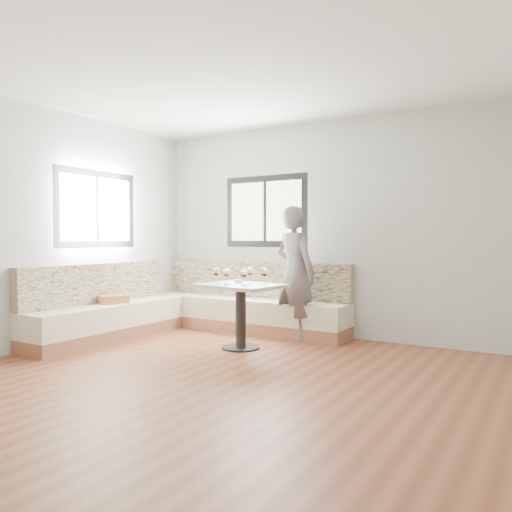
% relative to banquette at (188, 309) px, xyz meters
% --- Properties ---
extents(room, '(5.01, 5.01, 2.81)m').
position_rel_banquette_xyz_m(room, '(1.51, -1.55, 1.08)').
color(room, brown).
rests_on(room, ground).
extents(banquette, '(2.90, 2.80, 0.95)m').
position_rel_banquette_xyz_m(banquette, '(0.00, 0.00, 0.00)').
color(banquette, '#935D3F').
rests_on(banquette, ground).
extents(table, '(0.99, 0.81, 0.75)m').
position_rel_banquette_xyz_m(table, '(1.07, -0.36, 0.23)').
color(table, black).
rests_on(table, ground).
extents(person, '(0.71, 0.58, 1.68)m').
position_rel_banquette_xyz_m(person, '(1.37, 0.43, 0.51)').
color(person, '#635B5C').
rests_on(person, ground).
extents(olive_ramekin, '(0.10, 0.10, 0.04)m').
position_rel_banquette_xyz_m(olive_ramekin, '(0.98, -0.26, 0.43)').
color(olive_ramekin, white).
rests_on(olive_ramekin, table).
extents(wine_glass_a, '(0.09, 0.09, 0.19)m').
position_rel_banquette_xyz_m(wine_glass_a, '(0.78, -0.45, 0.55)').
color(wine_glass_a, white).
rests_on(wine_glass_a, table).
extents(wine_glass_b, '(0.09, 0.09, 0.19)m').
position_rel_banquette_xyz_m(wine_glass_b, '(1.00, -0.54, 0.55)').
color(wine_glass_b, white).
rests_on(wine_glass_b, table).
extents(wine_glass_c, '(0.09, 0.09, 0.19)m').
position_rel_banquette_xyz_m(wine_glass_c, '(1.22, -0.52, 0.55)').
color(wine_glass_c, white).
rests_on(wine_glass_c, table).
extents(wine_glass_d, '(0.09, 0.09, 0.19)m').
position_rel_banquette_xyz_m(wine_glass_d, '(1.12, -0.24, 0.55)').
color(wine_glass_d, white).
rests_on(wine_glass_d, table).
extents(wine_glass_e, '(0.09, 0.09, 0.19)m').
position_rel_banquette_xyz_m(wine_glass_e, '(1.34, -0.27, 0.55)').
color(wine_glass_e, white).
rests_on(wine_glass_e, table).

